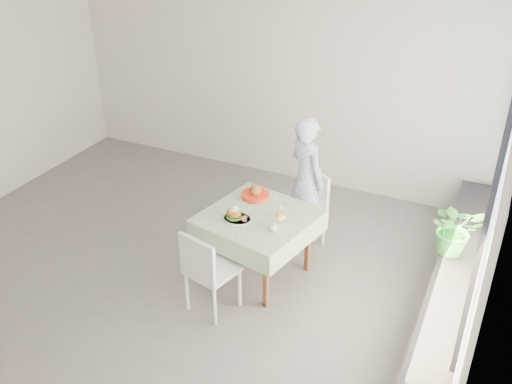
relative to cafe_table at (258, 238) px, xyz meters
The scene contains 15 objects.
floor 0.98m from the cafe_table, 165.54° to the right, with size 6.00×6.00×0.00m, color #575553.
ceiling 2.49m from the cafe_table, 165.54° to the right, with size 6.00×6.00×0.00m, color white.
wall_back 2.61m from the cafe_table, 110.02° to the left, with size 6.00×0.02×2.80m, color beige.
wall_right 2.37m from the cafe_table, ahead, with size 0.02×5.00×2.80m, color beige.
window_pane 2.46m from the cafe_table, ahead, with size 0.01×4.80×2.18m, color #D1E0F9.
window_ledge 1.99m from the cafe_table, ahead, with size 0.40×4.80×0.50m, color black.
cafe_table is the anchor object (origin of this frame).
chair_far 0.83m from the cafe_table, 74.86° to the left, with size 0.58×0.58×0.88m.
chair_near 0.74m from the cafe_table, 103.77° to the right, with size 0.52×0.52×0.91m.
diner 0.99m from the cafe_table, 79.55° to the left, with size 0.55×0.36×1.51m, color #8CB4E0.
main_dish 0.41m from the cafe_table, 136.65° to the right, with size 0.29×0.29×0.15m.
juice_cup_orange 0.43m from the cafe_table, ahead, with size 0.10×0.10×0.28m.
juice_cup_lemonade 0.46m from the cafe_table, 37.93° to the right, with size 0.08×0.08×0.24m.
second_dish 0.49m from the cafe_table, 119.80° to the left, with size 0.30×0.30×0.14m.
potted_plant 1.97m from the cafe_table, 16.27° to the left, with size 0.50×0.43×0.55m, color #257133.
Camera 1 is at (2.93, -4.30, 3.78)m, focal length 40.00 mm.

